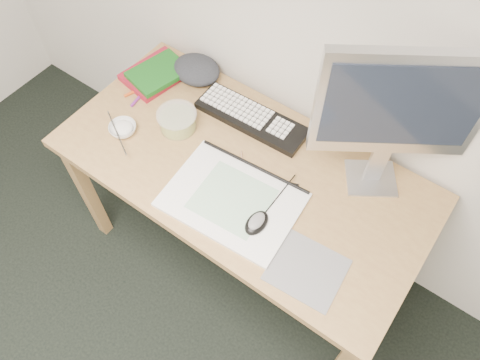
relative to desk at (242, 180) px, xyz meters
The scene contains 18 objects.
desk is the anchor object (origin of this frame).
mousepad 0.46m from the desk, 26.91° to the right, with size 0.23×0.21×0.00m, color slate.
sketchpad 0.17m from the desk, 67.99° to the right, with size 0.46×0.33×0.01m, color white.
keyboard 0.25m from the desk, 116.49° to the left, with size 0.46×0.15×0.03m, color black.
monitor 0.65m from the desk, 29.65° to the left, with size 0.44×0.31×0.59m.
mouse 0.27m from the desk, 42.93° to the right, with size 0.07×0.11×0.04m, color black.
rice_bowl 0.50m from the desk, 164.40° to the right, with size 0.11×0.11×0.03m, color white.
chopsticks 0.51m from the desk, 160.07° to the right, with size 0.02×0.02×0.22m, color silver.
fruit_tub 0.34m from the desk, behind, with size 0.16×0.16×0.08m, color gold.
book_red 0.61m from the desk, 163.19° to the left, with size 0.20×0.26×0.03m, color maroon.
book_green 0.59m from the desk, 163.13° to the left, with size 0.17×0.23×0.02m, color #165A18.
cloth_lump 0.53m from the desk, 147.65° to the left, with size 0.17×0.14×0.07m, color #23262A.
pencil_pink 0.09m from the desk, 161.85° to the left, with size 0.01×0.01×0.17m, color #D46A80.
pencil_tan 0.09m from the desk, 30.80° to the right, with size 0.01×0.01×0.16m, color #A37756.
pencil_black 0.15m from the desk, 10.37° to the left, with size 0.01×0.01×0.19m, color black.
marker_blue 0.53m from the desk, 166.39° to the left, with size 0.01×0.01×0.12m, color #1D3EA0.
marker_orange 0.59m from the desk, behind, with size 0.01×0.01×0.13m, color #CB4E17.
marker_purple 0.56m from the desk, behind, with size 0.01×0.01×0.13m, color #762589.
Camera 1 is at (0.60, 0.62, 2.16)m, focal length 35.00 mm.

